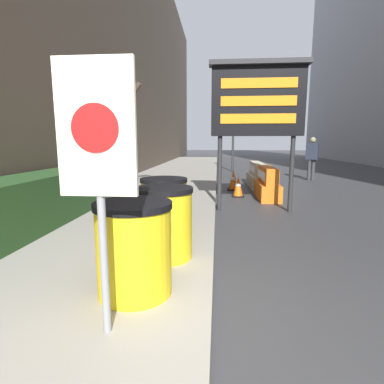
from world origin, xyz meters
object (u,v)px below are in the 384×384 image
at_px(traffic_cone_near, 238,187).
at_px(jersey_barrier_orange_near, 267,185).
at_px(barrel_drum_foreground, 134,248).
at_px(traffic_cone_mid, 233,180).
at_px(barrel_drum_middle, 164,222).
at_px(barrel_drum_back, 164,206).
at_px(warning_sign, 97,151).
at_px(message_board, 258,102).
at_px(traffic_light_near_curb, 234,118).
at_px(pedestrian_worker, 312,155).
at_px(jersey_barrier_cream, 257,176).

bearing_deg(traffic_cone_near, jersey_barrier_orange_near, -11.72).
bearing_deg(barrel_drum_foreground, jersey_barrier_orange_near, 69.48).
xyz_separation_m(barrel_drum_foreground, traffic_cone_mid, (1.32, 7.32, -0.25)).
bearing_deg(barrel_drum_middle, traffic_cone_near, 75.95).
xyz_separation_m(barrel_drum_back, jersey_barrier_orange_near, (2.24, 3.98, -0.19)).
height_order(jersey_barrier_orange_near, traffic_cone_mid, jersey_barrier_orange_near).
relative_size(warning_sign, message_board, 0.61).
bearing_deg(traffic_cone_mid, barrel_drum_foreground, -100.19).
distance_m(barrel_drum_middle, traffic_cone_mid, 6.50).
relative_size(barrel_drum_foreground, barrel_drum_back, 1.00).
relative_size(message_board, traffic_cone_mid, 4.83).
relative_size(warning_sign, traffic_light_near_curb, 0.52).
bearing_deg(pedestrian_worker, barrel_drum_middle, 88.93).
relative_size(barrel_drum_back, warning_sign, 0.45).
relative_size(barrel_drum_middle, barrel_drum_back, 1.00).
distance_m(barrel_drum_middle, barrel_drum_back, 0.95).
relative_size(barrel_drum_middle, traffic_cone_near, 1.46).
bearing_deg(traffic_light_near_curb, barrel_drum_middle, -96.67).
bearing_deg(traffic_light_near_curb, barrel_drum_foreground, -96.72).
relative_size(jersey_barrier_cream, traffic_light_near_curb, 0.54).
bearing_deg(jersey_barrier_orange_near, barrel_drum_middle, -112.85).
bearing_deg(warning_sign, traffic_cone_mid, 80.21).
relative_size(jersey_barrier_cream, pedestrian_worker, 1.17).
xyz_separation_m(jersey_barrier_orange_near, jersey_barrier_cream, (-0.00, 2.25, -0.01)).
relative_size(message_board, traffic_cone_near, 5.33).
height_order(barrel_drum_back, message_board, message_board).
bearing_deg(barrel_drum_middle, message_board, 65.05).
bearing_deg(barrel_drum_back, message_board, 54.07).
height_order(jersey_barrier_orange_near, traffic_cone_near, jersey_barrier_orange_near).
bearing_deg(jersey_barrier_orange_near, barrel_drum_foreground, -110.52).
bearing_deg(warning_sign, jersey_barrier_orange_near, 70.87).
distance_m(message_board, traffic_light_near_curb, 9.44).
bearing_deg(traffic_light_near_curb, jersey_barrier_orange_near, -85.67).
relative_size(jersey_barrier_orange_near, jersey_barrier_cream, 0.78).
height_order(barrel_drum_foreground, traffic_light_near_curb, traffic_light_near_curb).
relative_size(barrel_drum_foreground, traffic_cone_mid, 1.32).
distance_m(barrel_drum_middle, pedestrian_worker, 10.34).
height_order(barrel_drum_foreground, barrel_drum_middle, same).
distance_m(warning_sign, message_board, 5.21).
bearing_deg(pedestrian_worker, barrel_drum_back, 85.56).
relative_size(barrel_drum_back, jersey_barrier_orange_near, 0.55).
xyz_separation_m(jersey_barrier_orange_near, traffic_cone_near, (-0.80, 0.17, -0.09)).
distance_m(jersey_barrier_orange_near, traffic_cone_mid, 1.71).
bearing_deg(traffic_cone_near, barrel_drum_middle, -104.05).
bearing_deg(barrel_drum_back, warning_sign, -90.23).
relative_size(barrel_drum_back, jersey_barrier_cream, 0.43).
height_order(barrel_drum_foreground, jersey_barrier_orange_near, barrel_drum_foreground).
xyz_separation_m(message_board, pedestrian_worker, (3.05, 6.00, -1.40)).
distance_m(barrel_drum_foreground, traffic_cone_mid, 7.44).
bearing_deg(jersey_barrier_orange_near, traffic_cone_near, 168.28).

